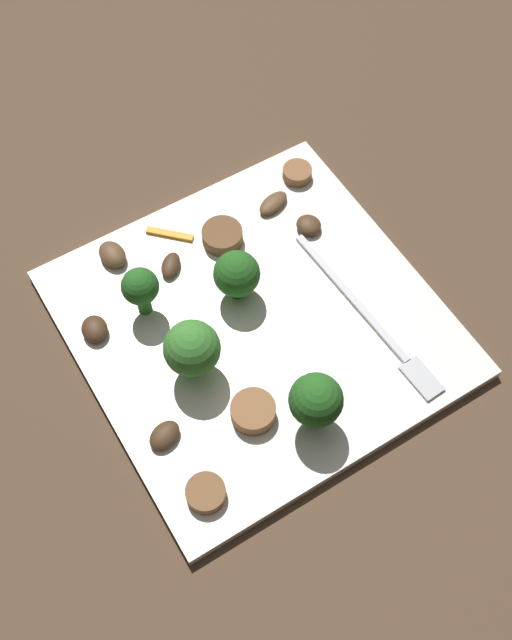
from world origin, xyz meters
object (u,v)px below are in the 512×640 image
fork (375,324)px  sausage_slice_3 (253,411)px  mushroom_3 (171,265)px  pepper_strip_0 (170,234)px  broccoli_floret_1 (140,288)px  mushroom_0 (164,435)px  mushroom_2 (94,329)px  broccoli_floret_3 (316,401)px  plate (256,323)px  broccoli_floret_2 (192,349)px  mushroom_5 (273,203)px  broccoli_floret_0 (235,275)px  sausage_slice_2 (297,173)px  sausage_slice_1 (206,493)px  mushroom_1 (112,254)px  mushroom_4 (309,225)px  sausage_slice_0 (222,236)px

fork → sausage_slice_3: sausage_slice_3 is taller
mushroom_3 → pepper_strip_0: (-0.03, 0.02, -0.00)m
broccoli_floret_1 → mushroom_0: size_ratio=1.92×
mushroom_2 → broccoli_floret_3: bearing=34.6°
plate → broccoli_floret_2: size_ratio=4.82×
broccoli_floret_2 → mushroom_5: broccoli_floret_2 is taller
plate → broccoli_floret_3: broccoli_floret_3 is taller
broccoli_floret_3 → broccoli_floret_0: bearing=176.5°
broccoli_floret_0 → sausage_slice_2: 0.14m
sausage_slice_1 → mushroom_5: size_ratio=0.93×
mushroom_1 → mushroom_5: size_ratio=0.90×
sausage_slice_1 → plate: bearing=134.6°
broccoli_floret_0 → broccoli_floret_2: 0.08m
sausage_slice_3 → mushroom_4: 0.18m
sausage_slice_1 → pepper_strip_0: bearing=158.1°
broccoli_floret_1 → sausage_slice_1: (0.16, -0.03, -0.03)m
sausage_slice_0 → fork: bearing=24.5°
mushroom_0 → pepper_strip_0: size_ratio=0.63×
broccoli_floret_2 → mushroom_1: bearing=-176.5°
broccoli_floret_3 → mushroom_2: 0.19m
fork → broccoli_floret_1: (-0.11, -0.15, 0.03)m
sausage_slice_3 → mushroom_3: (-0.15, 0.01, -0.00)m
fork → broccoli_floret_3: 0.10m
broccoli_floret_3 → mushroom_4: 0.18m
mushroom_4 → pepper_strip_0: (-0.06, -0.11, -0.00)m
plate → broccoli_floret_1: 0.10m
sausage_slice_1 → sausage_slice_2: (-0.21, 0.22, -0.00)m
sausage_slice_1 → mushroom_3: sausage_slice_1 is taller
broccoli_floret_3 → sausage_slice_0: broccoli_floret_3 is taller
broccoli_floret_3 → mushroom_1: 0.22m
broccoli_floret_2 → sausage_slice_1: bearing=-24.8°
broccoli_floret_1 → fork: bearing=53.9°
fork → mushroom_1: (-0.17, -0.15, 0.00)m
broccoli_floret_2 → mushroom_0: size_ratio=2.22×
broccoli_floret_2 → mushroom_1: broccoli_floret_2 is taller
broccoli_floret_2 → mushroom_0: 0.07m
sausage_slice_2 → mushroom_2: (0.05, -0.23, 0.00)m
fork → broccoli_floret_1: broccoli_floret_1 is taller
sausage_slice_2 → pepper_strip_0: (-0.00, -0.13, -0.00)m
mushroom_5 → mushroom_3: bearing=-84.3°
mushroom_5 → mushroom_4: bearing=19.4°
sausage_slice_3 → pepper_strip_0: (-0.18, 0.03, -0.01)m
broccoli_floret_1 → sausage_slice_2: broccoli_floret_1 is taller
mushroom_0 → fork: bearing=89.0°
sausage_slice_1 → sausage_slice_3: size_ratio=0.85×
sausage_slice_0 → mushroom_5: sausage_slice_0 is taller
mushroom_3 → pepper_strip_0: mushroom_3 is taller
broccoli_floret_2 → sausage_slice_0: bearing=139.9°
sausage_slice_1 → mushroom_0: same height
sausage_slice_0 → pepper_strip_0: size_ratio=0.84×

